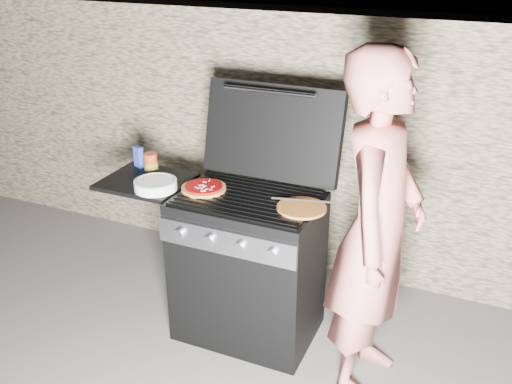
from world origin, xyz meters
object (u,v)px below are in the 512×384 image
at_px(pizza_topped, 204,187).
at_px(sauce_jar, 151,163).
at_px(gas_grill, 211,258).
at_px(person, 377,232).

xyz_separation_m(pizza_topped, sauce_jar, (-0.42, 0.11, 0.04)).
relative_size(gas_grill, sauce_jar, 10.51).
bearing_deg(gas_grill, pizza_topped, -148.95).
relative_size(pizza_topped, person, 0.14).
xyz_separation_m(gas_grill, sauce_jar, (-0.44, 0.10, 0.51)).
distance_m(gas_grill, sauce_jar, 0.68).
height_order(gas_grill, person, person).
distance_m(sauce_jar, person, 1.46).
bearing_deg(person, sauce_jar, 83.69).
distance_m(pizza_topped, person, 1.03).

